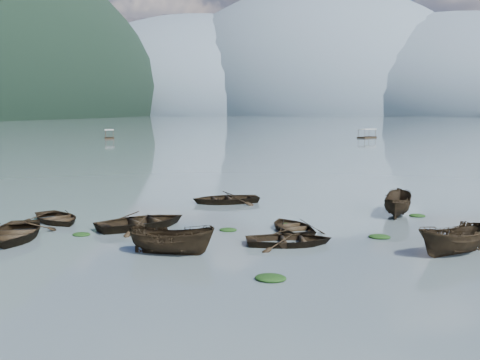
% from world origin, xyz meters
% --- Properties ---
extents(ground_plane, '(2400.00, 2400.00, 0.00)m').
position_xyz_m(ground_plane, '(0.00, 0.00, 0.00)').
color(ground_plane, '#4A585C').
extents(haze_mtn_a, '(520.00, 520.00, 280.00)m').
position_xyz_m(haze_mtn_a, '(-260.00, 900.00, 0.00)').
color(haze_mtn_a, '#475666').
rests_on(haze_mtn_a, ground).
extents(haze_mtn_b, '(520.00, 520.00, 340.00)m').
position_xyz_m(haze_mtn_b, '(-60.00, 900.00, 0.00)').
color(haze_mtn_b, '#475666').
rests_on(haze_mtn_b, ground).
extents(haze_mtn_c, '(520.00, 520.00, 260.00)m').
position_xyz_m(haze_mtn_c, '(140.00, 900.00, 0.00)').
color(haze_mtn_c, '#475666').
rests_on(haze_mtn_c, ground).
extents(rowboat_0, '(5.21, 5.99, 1.04)m').
position_xyz_m(rowboat_0, '(-9.39, 2.50, 0.00)').
color(rowboat_0, black).
rests_on(rowboat_0, ground).
extents(rowboat_1, '(6.01, 6.05, 1.03)m').
position_xyz_m(rowboat_1, '(-4.19, 6.27, 0.00)').
color(rowboat_1, black).
rests_on(rowboat_1, ground).
extents(rowboat_2, '(3.97, 1.57, 1.52)m').
position_xyz_m(rowboat_2, '(-0.81, 1.46, 0.00)').
color(rowboat_2, black).
rests_on(rowboat_2, ground).
extents(rowboat_3, '(4.24, 4.67, 0.79)m').
position_xyz_m(rowboat_3, '(3.85, 7.33, 0.00)').
color(rowboat_3, black).
rests_on(rowboat_3, ground).
extents(rowboat_4, '(4.73, 3.92, 0.85)m').
position_xyz_m(rowboat_4, '(4.07, 4.23, 0.00)').
color(rowboat_4, black).
rests_on(rowboat_4, ground).
extents(rowboat_5, '(4.11, 3.81, 1.58)m').
position_xyz_m(rowboat_5, '(11.41, 4.01, 0.00)').
color(rowboat_5, black).
rests_on(rowboat_5, ground).
extents(rowboat_6, '(5.06, 4.88, 0.85)m').
position_xyz_m(rowboat_6, '(-9.54, 6.62, 0.00)').
color(rowboat_6, black).
rests_on(rowboat_6, ground).
extents(rowboat_7, '(5.57, 4.95, 0.95)m').
position_xyz_m(rowboat_7, '(-1.65, 14.90, 0.00)').
color(rowboat_7, black).
rests_on(rowboat_7, ground).
extents(rowboat_8, '(2.17, 4.34, 1.60)m').
position_xyz_m(rowboat_8, '(9.59, 12.87, 0.00)').
color(rowboat_8, black).
rests_on(rowboat_8, ground).
extents(weed_clump_0, '(1.13, 0.93, 0.25)m').
position_xyz_m(weed_clump_0, '(-2.39, 4.93, 0.00)').
color(weed_clump_0, black).
rests_on(weed_clump_0, ground).
extents(weed_clump_1, '(0.93, 0.74, 0.20)m').
position_xyz_m(weed_clump_1, '(-6.52, 3.91, 0.00)').
color(weed_clump_1, black).
rests_on(weed_clump_1, ground).
extents(weed_clump_2, '(1.20, 0.96, 0.26)m').
position_xyz_m(weed_clump_2, '(4.04, -1.20, 0.00)').
color(weed_clump_2, black).
rests_on(weed_clump_2, ground).
extents(weed_clump_3, '(0.78, 0.66, 0.17)m').
position_xyz_m(weed_clump_3, '(3.52, 8.72, 0.00)').
color(weed_clump_3, black).
rests_on(weed_clump_3, ground).
extents(weed_clump_4, '(1.09, 0.87, 0.23)m').
position_xyz_m(weed_clump_4, '(8.31, 6.58, 0.00)').
color(weed_clump_4, black).
rests_on(weed_clump_4, ground).
extents(weed_clump_6, '(0.94, 0.78, 0.20)m').
position_xyz_m(weed_clump_6, '(0.53, 6.55, 0.00)').
color(weed_clump_6, black).
rests_on(weed_clump_6, ground).
extents(weed_clump_7, '(0.96, 0.77, 0.21)m').
position_xyz_m(weed_clump_7, '(10.76, 12.70, 0.00)').
color(weed_clump_7, black).
rests_on(weed_clump_7, ground).
extents(pontoon_left, '(4.14, 5.55, 1.97)m').
position_xyz_m(pontoon_left, '(-48.42, 93.47, 0.00)').
color(pontoon_left, black).
rests_on(pontoon_left, ground).
extents(pontoon_centre, '(4.70, 5.59, 2.01)m').
position_xyz_m(pontoon_centre, '(9.55, 108.80, 0.00)').
color(pontoon_centre, black).
rests_on(pontoon_centre, ground).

